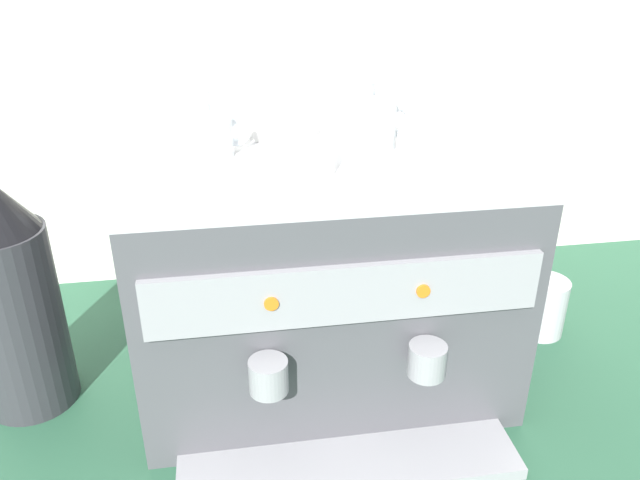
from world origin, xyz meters
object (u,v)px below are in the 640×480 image
ceramic_cup_2 (356,102)px  ceramic_bowl_2 (299,159)px  ceramic_cup_1 (215,136)px  ceramic_bowl_1 (427,149)px  ceramic_cup_3 (190,108)px  espresso_machine (320,263)px  milk_pitcher (542,306)px  coffee_grinder (10,297)px  ceramic_bowl_0 (283,125)px  ceramic_cup_0 (375,125)px

ceramic_cup_2 → ceramic_bowl_2: ceramic_cup_2 is taller
ceramic_cup_1 → ceramic_bowl_1: (0.32, -0.07, -0.02)m
ceramic_cup_2 → ceramic_bowl_1: 0.23m
ceramic_cup_2 → ceramic_cup_3: size_ratio=0.96×
ceramic_cup_2 → ceramic_bowl_2: 0.29m
espresso_machine → milk_pitcher: espresso_machine is taller
ceramic_cup_1 → milk_pitcher: bearing=3.2°
ceramic_bowl_1 → milk_pitcher: 0.50m
coffee_grinder → espresso_machine: bearing=3.4°
ceramic_bowl_0 → ceramic_cup_0: bearing=-33.2°
coffee_grinder → milk_pitcher: coffee_grinder is taller
ceramic_cup_1 → ceramic_bowl_0: bearing=38.1°
ceramic_cup_0 → ceramic_bowl_0: ceramic_cup_0 is taller
coffee_grinder → milk_pitcher: (0.97, 0.05, -0.15)m
espresso_machine → ceramic_bowl_2: ceramic_bowl_2 is taller
ceramic_cup_3 → ceramic_bowl_0: bearing=-28.2°
milk_pitcher → ceramic_cup_3: bearing=168.1°
ceramic_cup_1 → ceramic_bowl_2: ceramic_cup_1 is taller
espresso_machine → ceramic_cup_0: size_ratio=5.45×
ceramic_cup_0 → coffee_grinder: 0.65m
ceramic_cup_2 → ceramic_bowl_1: (0.06, -0.22, -0.02)m
espresso_machine → ceramic_bowl_1: ceramic_bowl_1 is taller
ceramic_cup_2 → ceramic_cup_1: bearing=-148.7°
milk_pitcher → ceramic_cup_2: bearing=161.7°
ceramic_cup_3 → ceramic_cup_0: bearing=-30.6°
ceramic_cup_2 → ceramic_bowl_0: ceramic_cup_2 is taller
ceramic_cup_1 → ceramic_cup_3: ceramic_cup_3 is taller
ceramic_cup_0 → ceramic_cup_1: size_ratio=1.18×
ceramic_bowl_0 → milk_pitcher: (0.51, -0.06, -0.38)m
ceramic_bowl_1 → ceramic_bowl_2: size_ratio=0.89×
milk_pitcher → ceramic_bowl_0: bearing=173.7°
ceramic_cup_2 → milk_pitcher: size_ratio=0.96×
ceramic_cup_3 → ceramic_bowl_0: size_ratio=1.02×
espresso_machine → ceramic_cup_2: bearing=58.2°
ceramic_cup_0 → ceramic_cup_3: size_ratio=0.94×
ceramic_cup_0 → ceramic_bowl_1: (0.07, -0.07, -0.02)m
coffee_grinder → ceramic_cup_2: bearing=16.2°
ceramic_cup_2 → ceramic_bowl_1: ceramic_cup_2 is taller
espresso_machine → ceramic_cup_2: (0.09, 0.14, 0.25)m
ceramic_bowl_0 → ceramic_bowl_2: 0.18m
ceramic_cup_1 → ceramic_bowl_1: ceramic_cup_1 is taller
milk_pitcher → ceramic_bowl_1: bearing=-161.4°
ceramic_cup_2 → ceramic_bowl_2: size_ratio=1.06×
ceramic_cup_2 → ceramic_bowl_0: (-0.14, -0.07, -0.02)m
espresso_machine → coffee_grinder: 0.51m
espresso_machine → ceramic_bowl_0: size_ratio=5.21×
ceramic_cup_2 → ceramic_bowl_1: bearing=-73.9°
espresso_machine → ceramic_bowl_1: 0.29m
espresso_machine → ceramic_cup_0: (0.09, -0.01, 0.25)m
ceramic_bowl_0 → ceramic_bowl_1: ceramic_bowl_0 is taller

